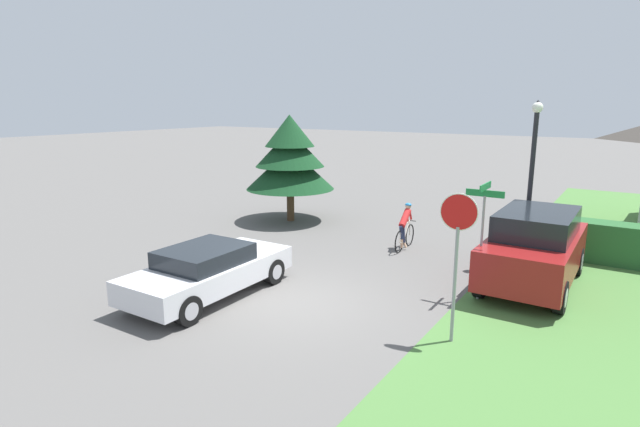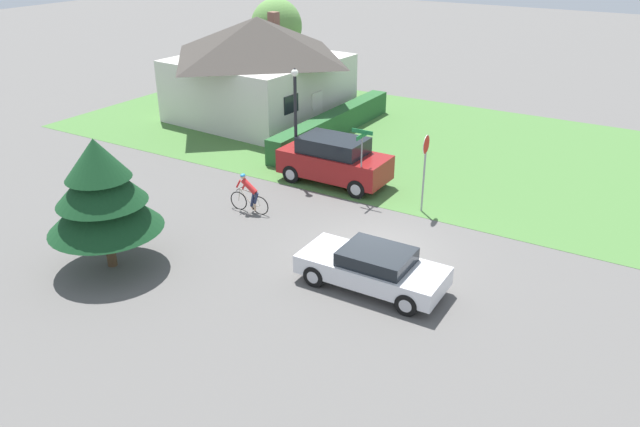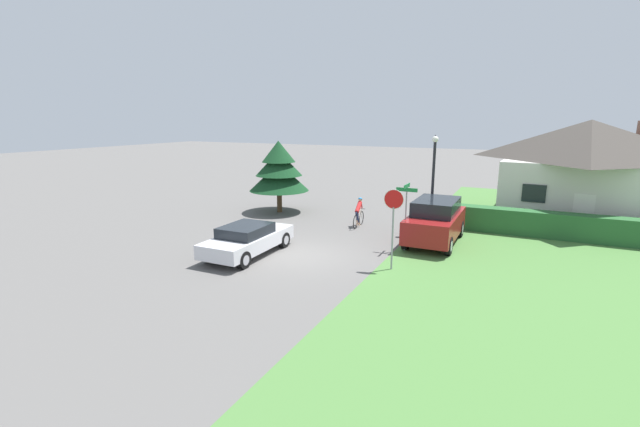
{
  "view_description": "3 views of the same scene",
  "coord_description": "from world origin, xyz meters",
  "px_view_note": "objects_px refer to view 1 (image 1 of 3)",
  "views": [
    {
      "loc": [
        6.64,
        -9.22,
        4.7
      ],
      "look_at": [
        -0.99,
        2.58,
        1.6
      ],
      "focal_mm": 28.0,
      "sensor_mm": 36.0,
      "label": 1
    },
    {
      "loc": [
        -16.78,
        -7.9,
        10.06
      ],
      "look_at": [
        -0.38,
        2.03,
        1.09
      ],
      "focal_mm": 35.0,
      "sensor_mm": 36.0,
      "label": 2
    },
    {
      "loc": [
        8.07,
        -14.86,
        5.52
      ],
      "look_at": [
        -0.68,
        3.17,
        1.09
      ],
      "focal_mm": 24.0,
      "sensor_mm": 36.0,
      "label": 3
    }
  ],
  "objects_px": {
    "cyclist": "(405,228)",
    "street_lamp": "(532,169)",
    "parked_suv_right": "(534,248)",
    "street_name_sign": "(483,221)",
    "stop_sign": "(457,239)",
    "conifer_tall_near": "(290,157)",
    "sedan_left_lane": "(209,270)"
  },
  "relations": [
    {
      "from": "street_lamp",
      "to": "conifer_tall_near",
      "type": "distance_m",
      "value": 9.35
    },
    {
      "from": "street_lamp",
      "to": "street_name_sign",
      "type": "height_order",
      "value": "street_lamp"
    },
    {
      "from": "parked_suv_right",
      "to": "cyclist",
      "type": "bearing_deg",
      "value": 73.03
    },
    {
      "from": "cyclist",
      "to": "parked_suv_right",
      "type": "height_order",
      "value": "parked_suv_right"
    },
    {
      "from": "cyclist",
      "to": "conifer_tall_near",
      "type": "bearing_deg",
      "value": 73.85
    },
    {
      "from": "cyclist",
      "to": "stop_sign",
      "type": "height_order",
      "value": "stop_sign"
    },
    {
      "from": "stop_sign",
      "to": "street_name_sign",
      "type": "xyz_separation_m",
      "value": [
        -0.19,
        2.55,
        -0.18
      ]
    },
    {
      "from": "stop_sign",
      "to": "cyclist",
      "type": "bearing_deg",
      "value": -62.94
    },
    {
      "from": "street_lamp",
      "to": "conifer_tall_near",
      "type": "xyz_separation_m",
      "value": [
        -9.29,
        1.04,
        -0.3
      ]
    },
    {
      "from": "parked_suv_right",
      "to": "stop_sign",
      "type": "height_order",
      "value": "stop_sign"
    },
    {
      "from": "street_lamp",
      "to": "conifer_tall_near",
      "type": "height_order",
      "value": "street_lamp"
    },
    {
      "from": "cyclist",
      "to": "street_name_sign",
      "type": "xyz_separation_m",
      "value": [
        3.27,
        -3.05,
        1.26
      ]
    },
    {
      "from": "cyclist",
      "to": "parked_suv_right",
      "type": "distance_m",
      "value": 4.4
    },
    {
      "from": "sedan_left_lane",
      "to": "stop_sign",
      "type": "xyz_separation_m",
      "value": [
        5.89,
        0.87,
        1.5
      ]
    },
    {
      "from": "sedan_left_lane",
      "to": "street_name_sign",
      "type": "height_order",
      "value": "street_name_sign"
    },
    {
      "from": "street_lamp",
      "to": "cyclist",
      "type": "bearing_deg",
      "value": -175.82
    },
    {
      "from": "parked_suv_right",
      "to": "street_name_sign",
      "type": "distance_m",
      "value": 2.2
    },
    {
      "from": "cyclist",
      "to": "sedan_left_lane",
      "type": "bearing_deg",
      "value": 156.34
    },
    {
      "from": "cyclist",
      "to": "conifer_tall_near",
      "type": "height_order",
      "value": "conifer_tall_near"
    },
    {
      "from": "cyclist",
      "to": "stop_sign",
      "type": "bearing_deg",
      "value": -151.35
    },
    {
      "from": "cyclist",
      "to": "street_lamp",
      "type": "distance_m",
      "value": 4.28
    },
    {
      "from": "street_lamp",
      "to": "street_name_sign",
      "type": "xyz_separation_m",
      "value": [
        -0.41,
        -3.32,
        -0.91
      ]
    },
    {
      "from": "cyclist",
      "to": "street_name_sign",
      "type": "height_order",
      "value": "street_name_sign"
    },
    {
      "from": "street_lamp",
      "to": "street_name_sign",
      "type": "relative_size",
      "value": 1.67
    },
    {
      "from": "cyclist",
      "to": "street_name_sign",
      "type": "bearing_deg",
      "value": -136.08
    },
    {
      "from": "sedan_left_lane",
      "to": "cyclist",
      "type": "distance_m",
      "value": 6.91
    },
    {
      "from": "stop_sign",
      "to": "street_name_sign",
      "type": "height_order",
      "value": "stop_sign"
    },
    {
      "from": "sedan_left_lane",
      "to": "parked_suv_right",
      "type": "height_order",
      "value": "parked_suv_right"
    },
    {
      "from": "cyclist",
      "to": "conifer_tall_near",
      "type": "xyz_separation_m",
      "value": [
        -5.61,
        1.3,
        1.87
      ]
    },
    {
      "from": "street_name_sign",
      "to": "conifer_tall_near",
      "type": "height_order",
      "value": "conifer_tall_near"
    },
    {
      "from": "parked_suv_right",
      "to": "street_lamp",
      "type": "relative_size",
      "value": 0.96
    },
    {
      "from": "conifer_tall_near",
      "to": "parked_suv_right",
      "type": "bearing_deg",
      "value": -14.87
    }
  ]
}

